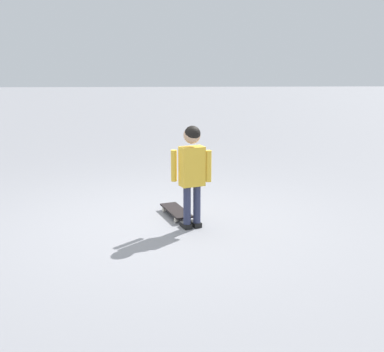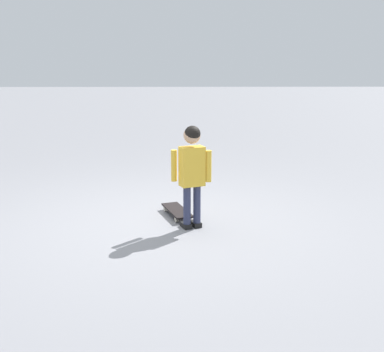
{
  "view_description": "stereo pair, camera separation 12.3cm",
  "coord_description": "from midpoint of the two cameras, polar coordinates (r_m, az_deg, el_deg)",
  "views": [
    {
      "loc": [
        0.22,
        -4.91,
        1.71
      ],
      "look_at": [
        0.4,
        -0.1,
        0.55
      ],
      "focal_mm": 46.1,
      "sensor_mm": 36.0,
      "label": 1
    },
    {
      "loc": [
        0.34,
        -4.92,
        1.71
      ],
      "look_at": [
        0.4,
        -0.1,
        0.55
      ],
      "focal_mm": 46.1,
      "sensor_mm": 36.0,
      "label": 2
    }
  ],
  "objects": [
    {
      "name": "child_person",
      "position": [
        4.93,
        0.71,
        1.2
      ],
      "size": [
        0.41,
        0.24,
        1.06
      ],
      "color": "#2D3351",
      "rests_on": "ground"
    },
    {
      "name": "skateboard",
      "position": [
        5.47,
        -1.09,
        -4.05
      ],
      "size": [
        0.37,
        0.6,
        0.07
      ],
      "color": "black",
      "rests_on": "ground"
    },
    {
      "name": "ground_plane",
      "position": [
        5.21,
        -3.77,
        -5.65
      ],
      "size": [
        50.0,
        50.0,
        0.0
      ],
      "primitive_type": "plane",
      "color": "gray"
    }
  ]
}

